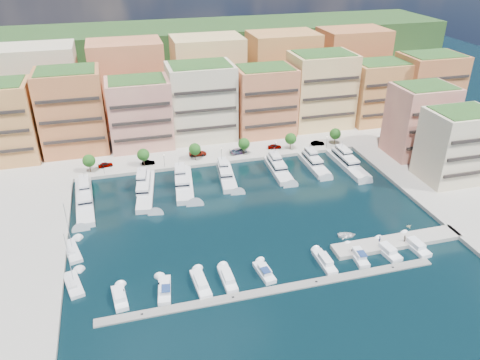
{
  "coord_description": "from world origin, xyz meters",
  "views": [
    {
      "loc": [
        -29.37,
        -99.46,
        64.93
      ],
      "look_at": [
        -0.34,
        7.6,
        6.0
      ],
      "focal_mm": 35.0,
      "sensor_mm": 36.0,
      "label": 1
    }
  ],
  "objects_px": {
    "yacht_0": "(84,198)",
    "person_1": "(404,238)",
    "tree_0": "(89,161)",
    "lamppost_1": "(164,158)",
    "cruiser_3": "(228,279)",
    "cruiser_4": "(264,272)",
    "tree_1": "(143,155)",
    "yacht_3": "(226,174)",
    "car_4": "(275,146)",
    "car_3": "(238,151)",
    "lamppost_4": "(327,140)",
    "tender_3": "(409,226)",
    "lamppost_3": "(276,146)",
    "tender_0": "(347,235)",
    "cruiser_6": "(325,262)",
    "car_2": "(198,153)",
    "sailboat_1": "(72,252)",
    "yacht_2": "(184,182)",
    "tree_5": "(335,134)",
    "yacht_6": "(347,162)",
    "cruiser_8": "(387,251)",
    "cruiser_9": "(415,246)",
    "lamppost_2": "(221,152)",
    "car_0": "(105,165)",
    "cruiser_7": "(358,256)",
    "sailboat_0": "(73,285)",
    "tree_3": "(244,144)",
    "cruiser_0": "(120,298)",
    "tree_4": "(291,139)",
    "yacht_4": "(278,168)",
    "person_0": "(380,239)",
    "tree_2": "(195,149)",
    "yacht_1": "(145,189)"
  },
  "relations": [
    {
      "from": "cruiser_6",
      "to": "cruiser_7",
      "type": "xyz_separation_m",
      "value": [
        8.12,
        -0.01,
        0.02
      ]
    },
    {
      "from": "tree_4",
      "to": "lamppost_1",
      "type": "bearing_deg",
      "value": -176.87
    },
    {
      "from": "yacht_2",
      "to": "car_4",
      "type": "distance_m",
      "value": 36.8
    },
    {
      "from": "cruiser_7",
      "to": "car_2",
      "type": "height_order",
      "value": "car_2"
    },
    {
      "from": "lamppost_2",
      "to": "cruiser_8",
      "type": "bearing_deg",
      "value": -65.3
    },
    {
      "from": "lamppost_3",
      "to": "tender_0",
      "type": "distance_m",
      "value": 47.68
    },
    {
      "from": "lamppost_4",
      "to": "tender_0",
      "type": "xyz_separation_m",
      "value": [
        -16.15,
        -47.52,
        -3.38
      ]
    },
    {
      "from": "cruiser_3",
      "to": "person_0",
      "type": "distance_m",
      "value": 37.34
    },
    {
      "from": "tree_5",
      "to": "cruiser_9",
      "type": "distance_m",
      "value": 58.67
    },
    {
      "from": "tree_5",
      "to": "car_0",
      "type": "xyz_separation_m",
      "value": [
        -75.58,
        2.34,
        -2.99
      ]
    },
    {
      "from": "tree_0",
      "to": "lamppost_1",
      "type": "xyz_separation_m",
      "value": [
        22.0,
        -2.3,
        -0.92
      ]
    },
    {
      "from": "lamppost_4",
      "to": "cruiser_6",
      "type": "xyz_separation_m",
      "value": [
        -25.71,
        -55.79,
        -3.28
      ]
    },
    {
      "from": "tree_2",
      "to": "tree_3",
      "type": "bearing_deg",
      "value": 0.0
    },
    {
      "from": "sailboat_0",
      "to": "yacht_0",
      "type": "bearing_deg",
      "value": 87.49
    },
    {
      "from": "yacht_0",
      "to": "sailboat_0",
      "type": "bearing_deg",
      "value": -92.51
    },
    {
      "from": "yacht_4",
      "to": "cruiser_4",
      "type": "xyz_separation_m",
      "value": [
        -18.9,
        -45.42,
        -0.52
      ]
    },
    {
      "from": "tree_0",
      "to": "cruiser_0",
      "type": "distance_m",
      "value": 58.55
    },
    {
      "from": "lamppost_1",
      "to": "yacht_6",
      "type": "xyz_separation_m",
      "value": [
        55.46,
        -11.99,
        -2.62
      ]
    },
    {
      "from": "yacht_4",
      "to": "cruiser_6",
      "type": "bearing_deg",
      "value": -96.21
    },
    {
      "from": "tree_1",
      "to": "yacht_3",
      "type": "distance_m",
      "value": 26.46
    },
    {
      "from": "yacht_2",
      "to": "yacht_6",
      "type": "relative_size",
      "value": 0.99
    },
    {
      "from": "yacht_3",
      "to": "car_4",
      "type": "xyz_separation_m",
      "value": [
        20.2,
        14.59,
        0.55
      ]
    },
    {
      "from": "tree_3",
      "to": "cruiser_9",
      "type": "distance_m",
      "value": 63.38
    },
    {
      "from": "yacht_6",
      "to": "cruiser_3",
      "type": "xyz_separation_m",
      "value": [
        -49.23,
        -43.8,
        -0.66
      ]
    },
    {
      "from": "lamppost_2",
      "to": "cruiser_9",
      "type": "height_order",
      "value": "lamppost_2"
    },
    {
      "from": "tree_1",
      "to": "sailboat_1",
      "type": "relative_size",
      "value": 0.43
    },
    {
      "from": "yacht_3",
      "to": "cruiser_7",
      "type": "xyz_separation_m",
      "value": [
        19.48,
        -45.4,
        -0.64
      ]
    },
    {
      "from": "lamppost_1",
      "to": "lamppost_2",
      "type": "bearing_deg",
      "value": 0.0
    },
    {
      "from": "cruiser_4",
      "to": "tender_3",
      "type": "distance_m",
      "value": 40.98
    },
    {
      "from": "tree_3",
      "to": "tree_4",
      "type": "height_order",
      "value": "same"
    },
    {
      "from": "tree_2",
      "to": "tender_3",
      "type": "distance_m",
      "value": 67.21
    },
    {
      "from": "lamppost_4",
      "to": "tender_3",
      "type": "height_order",
      "value": "lamppost_4"
    },
    {
      "from": "tree_5",
      "to": "sailboat_1",
      "type": "xyz_separation_m",
      "value": [
        -83.78,
        -39.26,
        -4.43
      ]
    },
    {
      "from": "cruiser_6",
      "to": "cruiser_9",
      "type": "distance_m",
      "value": 22.68
    },
    {
      "from": "car_2",
      "to": "tree_1",
      "type": "bearing_deg",
      "value": 105.25
    },
    {
      "from": "cruiser_8",
      "to": "tender_0",
      "type": "bearing_deg",
      "value": 125.08
    },
    {
      "from": "car_4",
      "to": "lamppost_1",
      "type": "bearing_deg",
      "value": 101.87
    },
    {
      "from": "cruiser_8",
      "to": "car_2",
      "type": "distance_m",
      "value": 69.22
    },
    {
      "from": "yacht_0",
      "to": "person_1",
      "type": "height_order",
      "value": "yacht_0"
    },
    {
      "from": "cruiser_6",
      "to": "car_3",
      "type": "bearing_deg",
      "value": 93.74
    },
    {
      "from": "cruiser_3",
      "to": "tender_0",
      "type": "height_order",
      "value": "cruiser_3"
    },
    {
      "from": "car_3",
      "to": "person_1",
      "type": "relative_size",
      "value": 3.65
    },
    {
      "from": "yacht_1",
      "to": "lamppost_3",
      "type": "bearing_deg",
      "value": 16.43
    },
    {
      "from": "sailboat_0",
      "to": "tree_3",
      "type": "bearing_deg",
      "value": 45.18
    },
    {
      "from": "yacht_0",
      "to": "car_4",
      "type": "relative_size",
      "value": 5.7
    },
    {
      "from": "cruiser_8",
      "to": "cruiser_9",
      "type": "xyz_separation_m",
      "value": [
        7.32,
        -0.01,
        -0.0
      ]
    },
    {
      "from": "yacht_4",
      "to": "tender_0",
      "type": "bearing_deg",
      "value": -82.92
    },
    {
      "from": "cruiser_3",
      "to": "cruiser_4",
      "type": "bearing_deg",
      "value": -0.02
    },
    {
      "from": "lamppost_2",
      "to": "car_0",
      "type": "bearing_deg",
      "value": 172.56
    },
    {
      "from": "yacht_2",
      "to": "cruiser_6",
      "type": "bearing_deg",
      "value": -61.09
    }
  ]
}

